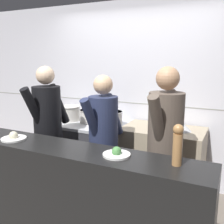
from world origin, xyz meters
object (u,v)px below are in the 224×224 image
Objects in this scene: braising_pot at (112,118)px; plated_dish_main at (14,137)px; mixing_bowl_steel at (183,127)px; chef_head_cook at (48,127)px; stock_pot at (70,113)px; chef_line at (165,143)px; pepper_mill at (178,144)px; sauce_pot at (88,116)px; oven_range at (88,151)px; chef_sous at (103,139)px; plated_dish_appetiser at (117,153)px.

braising_pot is 1.42m from plated_dish_main.
mixing_bowl_steel is 0.13× the size of chef_head_cook.
chef_head_cook is at bearing -129.79° from braising_pot.
stock_pot is 0.18× the size of chef_line.
pepper_mill is 0.19× the size of chef_head_cook.
sauce_pot is 0.73m from chef_head_cook.
oven_range is 1.02m from chef_sous.
pepper_mill is at bearing -46.98° from braising_pot.
mixing_bowl_steel is at bearing 98.94° from pepper_mill.
plated_dish_appetiser is at bearing 2.58° from plated_dish_main.
chef_head_cook is 0.80m from chef_sous.
oven_range is 1.43m from plated_dish_main.
mixing_bowl_steel is at bearing -1.87° from sauce_pot.
chef_head_cook reaches higher than pepper_mill.
plated_dish_appetiser is 0.72× the size of pepper_mill.
sauce_pot is (0.32, 0.01, -0.02)m from stock_pot.
braising_pot is 1.38× the size of mixing_bowl_steel.
sauce_pot is 1.69m from plated_dish_appetiser.
chef_sous reaches higher than mixing_bowl_steel.
plated_dish_main is at bearing -177.29° from pepper_mill.
braising_pot is at bearing 149.79° from chef_line.
sauce_pot is 0.40m from braising_pot.
pepper_mill is at bearing -39.05° from sauce_pot.
oven_range is 1.59m from chef_line.
chef_sous reaches higher than plated_dish_main.
braising_pot reaches higher than sauce_pot.
mixing_bowl_steel is 1.69m from chef_head_cook.
plated_dish_appetiser is 0.63m from chef_line.
mixing_bowl_steel is at bearing 76.02° from plated_dish_appetiser.
chef_line is at bearing -23.64° from stock_pot.
chef_line reaches higher than oven_range.
mixing_bowl_steel is 1.30m from plated_dish_appetiser.
pepper_mill is 0.20× the size of chef_sous.
chef_line is (1.51, -0.03, 0.01)m from chef_head_cook.
plated_dish_appetiser is 1.37m from chef_head_cook.
plated_dish_main is (-1.46, -1.31, 0.03)m from mixing_bowl_steel.
mixing_bowl_steel is 0.85× the size of plated_dish_main.
plated_dish_main is 0.96m from chef_sous.
braising_pot is 1.24× the size of plated_dish_appetiser.
sauce_pot is at bearing 1.33° from stock_pot.
oven_range is 4.51× the size of plated_dish_main.
plated_dish_main is at bearing -79.61° from stock_pot.
pepper_mill is 1.14m from chef_sous.
stock_pot is 1.33× the size of plated_dish_appetiser.
stock_pot is 1.90m from plated_dish_appetiser.
plated_dish_appetiser is 0.14× the size of chef_line.
braising_pot is 0.17× the size of chef_line.
stock_pot is at bearing 110.77° from chef_head_cook.
chef_sous is 0.72m from chef_line.
plated_dish_appetiser is at bearing -50.71° from sauce_pot.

